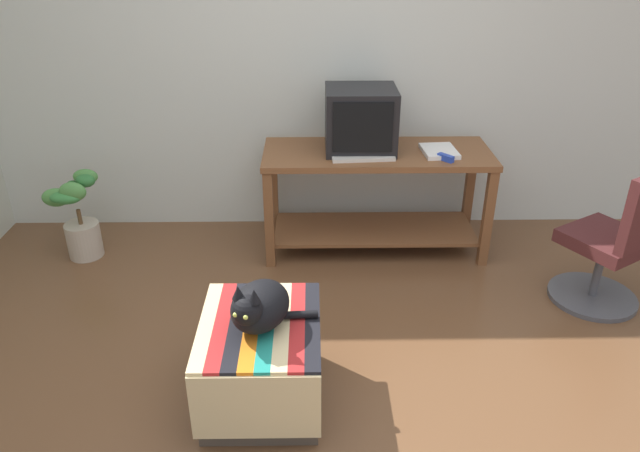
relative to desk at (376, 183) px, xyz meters
The scene contains 12 objects.
ground_plane 1.71m from the desk, 102.85° to the right, with size 14.00×14.00×0.00m, color brown.
back_wall 1.00m from the desk, 129.05° to the left, with size 8.00×0.10×2.60m, color silver.
desk is the anchor object (origin of this frame).
tv_monitor 0.44m from the desk, 163.05° to the left, with size 0.45×0.41×0.41m.
keyboard 0.29m from the desk, 129.38° to the right, with size 0.40×0.15×0.02m, color beige.
book 0.47m from the desk, ahead, with size 0.21×0.27×0.03m, color white.
ottoman_with_blanket 1.67m from the desk, 114.21° to the right, with size 0.55×0.68×0.44m.
cat 1.67m from the desk, 113.71° to the right, with size 0.43×0.39×0.27m.
potted_plant 2.02m from the desk, behind, with size 0.38×0.29×0.61m.
office_chair 1.51m from the desk, 29.03° to the right, with size 0.58×0.58×0.89m.
stapler 0.52m from the desk, 23.72° to the right, with size 0.04×0.11×0.04m, color #2342B7.
pen 0.45m from the desk, ahead, with size 0.01×0.01×0.14m, color black.
Camera 1 is at (-0.07, -2.11, 2.08)m, focal length 33.44 mm.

